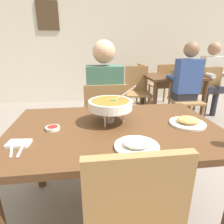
{
  "coord_description": "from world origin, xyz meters",
  "views": [
    {
      "loc": [
        -0.17,
        -1.16,
        1.26
      ],
      "look_at": [
        0.0,
        0.15,
        0.79
      ],
      "focal_mm": 30.6,
      "sensor_mm": 36.0,
      "label": 1
    }
  ],
  "objects_px": {
    "patron_bg_left": "(211,75)",
    "dining_table_far": "(172,83)",
    "appetizer_plate": "(188,122)",
    "sauce_dish": "(53,128)",
    "chair_bg_corner": "(137,88)",
    "chair_diner_main": "(105,119)",
    "patron_bg_middle": "(186,81)",
    "chair_bg_left": "(204,88)",
    "chair_bg_right": "(135,83)",
    "rice_plate": "(137,144)",
    "curry_bowl": "(110,105)",
    "diner_main": "(104,97)",
    "dining_table_main": "(115,140)",
    "chair_bg_middle": "(184,95)",
    "chair_bg_window": "(164,83)"
  },
  "relations": [
    {
      "from": "chair_bg_right",
      "to": "patron_bg_middle",
      "type": "height_order",
      "value": "patron_bg_middle"
    },
    {
      "from": "chair_bg_middle",
      "to": "chair_bg_corner",
      "type": "bearing_deg",
      "value": 137.05
    },
    {
      "from": "patron_bg_left",
      "to": "chair_bg_window",
      "type": "bearing_deg",
      "value": 136.32
    },
    {
      "from": "curry_bowl",
      "to": "chair_bg_window",
      "type": "xyz_separation_m",
      "value": [
        1.44,
        2.56,
        -0.36
      ]
    },
    {
      "from": "sauce_dish",
      "to": "chair_bg_right",
      "type": "xyz_separation_m",
      "value": [
        1.22,
        2.69,
        -0.25
      ]
    },
    {
      "from": "curry_bowl",
      "to": "dining_table_far",
      "type": "height_order",
      "value": "curry_bowl"
    },
    {
      "from": "chair_bg_right",
      "to": "patron_bg_middle",
      "type": "bearing_deg",
      "value": -65.32
    },
    {
      "from": "dining_table_main",
      "to": "chair_bg_right",
      "type": "xyz_separation_m",
      "value": [
        0.82,
        2.69,
        -0.13
      ]
    },
    {
      "from": "diner_main",
      "to": "chair_bg_window",
      "type": "height_order",
      "value": "diner_main"
    },
    {
      "from": "chair_bg_left",
      "to": "chair_diner_main",
      "type": "bearing_deg",
      "value": -146.49
    },
    {
      "from": "chair_bg_corner",
      "to": "chair_bg_middle",
      "type": "bearing_deg",
      "value": -42.95
    },
    {
      "from": "curry_bowl",
      "to": "chair_bg_middle",
      "type": "distance_m",
      "value": 2.09
    },
    {
      "from": "curry_bowl",
      "to": "patron_bg_left",
      "type": "xyz_separation_m",
      "value": [
        2.07,
        1.95,
        -0.13
      ]
    },
    {
      "from": "chair_bg_left",
      "to": "chair_bg_right",
      "type": "relative_size",
      "value": 1.0
    },
    {
      "from": "diner_main",
      "to": "chair_bg_right",
      "type": "bearing_deg",
      "value": 66.85
    },
    {
      "from": "dining_table_main",
      "to": "patron_bg_middle",
      "type": "xyz_separation_m",
      "value": [
        1.33,
        1.57,
        0.1
      ]
    },
    {
      "from": "rice_plate",
      "to": "diner_main",
      "type": "bearing_deg",
      "value": 93.94
    },
    {
      "from": "dining_table_far",
      "to": "chair_bg_window",
      "type": "xyz_separation_m",
      "value": [
        0.05,
        0.53,
        -0.1
      ]
    },
    {
      "from": "chair_bg_right",
      "to": "appetizer_plate",
      "type": "bearing_deg",
      "value": -96.68
    },
    {
      "from": "patron_bg_middle",
      "to": "chair_diner_main",
      "type": "bearing_deg",
      "value": -148.09
    },
    {
      "from": "sauce_dish",
      "to": "patron_bg_middle",
      "type": "height_order",
      "value": "patron_bg_middle"
    },
    {
      "from": "appetizer_plate",
      "to": "sauce_dish",
      "type": "bearing_deg",
      "value": 177.96
    },
    {
      "from": "diner_main",
      "to": "patron_bg_middle",
      "type": "height_order",
      "value": "same"
    },
    {
      "from": "appetizer_plate",
      "to": "chair_bg_window",
      "type": "distance_m",
      "value": 2.83
    },
    {
      "from": "curry_bowl",
      "to": "appetizer_plate",
      "type": "bearing_deg",
      "value": -11.7
    },
    {
      "from": "appetizer_plate",
      "to": "chair_bg_right",
      "type": "distance_m",
      "value": 2.75
    },
    {
      "from": "dining_table_main",
      "to": "patron_bg_middle",
      "type": "relative_size",
      "value": 1.07
    },
    {
      "from": "dining_table_main",
      "to": "patron_bg_left",
      "type": "xyz_separation_m",
      "value": [
        2.05,
        2.03,
        0.1
      ]
    },
    {
      "from": "chair_bg_left",
      "to": "sauce_dish",
      "type": "bearing_deg",
      "value": -139.26
    },
    {
      "from": "chair_bg_window",
      "to": "chair_bg_corner",
      "type": "bearing_deg",
      "value": -147.28
    },
    {
      "from": "chair_bg_left",
      "to": "dining_table_main",
      "type": "bearing_deg",
      "value": -133.92
    },
    {
      "from": "rice_plate",
      "to": "sauce_dish",
      "type": "height_order",
      "value": "rice_plate"
    },
    {
      "from": "chair_diner_main",
      "to": "patron_bg_middle",
      "type": "height_order",
      "value": "patron_bg_middle"
    },
    {
      "from": "sauce_dish",
      "to": "chair_bg_right",
      "type": "relative_size",
      "value": 0.1
    },
    {
      "from": "chair_bg_left",
      "to": "chair_bg_corner",
      "type": "height_order",
      "value": "same"
    },
    {
      "from": "appetizer_plate",
      "to": "patron_bg_left",
      "type": "height_order",
      "value": "patron_bg_left"
    },
    {
      "from": "sauce_dish",
      "to": "rice_plate",
      "type": "bearing_deg",
      "value": -31.64
    },
    {
      "from": "diner_main",
      "to": "sauce_dish",
      "type": "xyz_separation_m",
      "value": [
        -0.41,
        -0.77,
        0.01
      ]
    },
    {
      "from": "rice_plate",
      "to": "dining_table_far",
      "type": "distance_m",
      "value": 2.73
    },
    {
      "from": "patron_bg_left",
      "to": "patron_bg_middle",
      "type": "distance_m",
      "value": 0.86
    },
    {
      "from": "chair_diner_main",
      "to": "patron_bg_middle",
      "type": "relative_size",
      "value": 0.69
    },
    {
      "from": "rice_plate",
      "to": "patron_bg_left",
      "type": "distance_m",
      "value": 3.05
    },
    {
      "from": "rice_plate",
      "to": "dining_table_main",
      "type": "bearing_deg",
      "value": 104.0
    },
    {
      "from": "appetizer_plate",
      "to": "chair_bg_corner",
      "type": "distance_m",
      "value": 2.25
    },
    {
      "from": "diner_main",
      "to": "patron_bg_left",
      "type": "distance_m",
      "value": 2.41
    },
    {
      "from": "sauce_dish",
      "to": "chair_bg_window",
      "type": "height_order",
      "value": "chair_bg_window"
    },
    {
      "from": "curry_bowl",
      "to": "dining_table_far",
      "type": "relative_size",
      "value": 0.33
    },
    {
      "from": "rice_plate",
      "to": "patron_bg_left",
      "type": "xyz_separation_m",
      "value": [
        1.98,
        2.32,
        -0.02
      ]
    },
    {
      "from": "patron_bg_left",
      "to": "dining_table_far",
      "type": "bearing_deg",
      "value": 173.48
    },
    {
      "from": "appetizer_plate",
      "to": "patron_bg_middle",
      "type": "distance_m",
      "value": 1.8
    }
  ]
}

